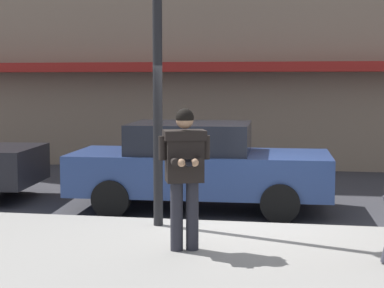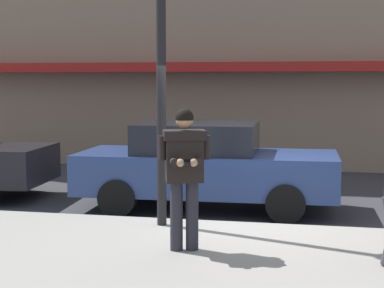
# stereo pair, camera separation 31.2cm
# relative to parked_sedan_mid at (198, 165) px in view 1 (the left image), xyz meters

# --- Properties ---
(ground_plane) EXTENTS (80.00, 80.00, 0.00)m
(ground_plane) POSITION_rel_parked_sedan_mid_xyz_m (0.87, -1.25, -0.79)
(ground_plane) COLOR #333338
(sidewalk) EXTENTS (32.00, 5.30, 0.14)m
(sidewalk) POSITION_rel_parked_sedan_mid_xyz_m (1.87, -4.10, -0.72)
(sidewalk) COLOR gray
(sidewalk) RESTS_ON ground
(curb_paint_line) EXTENTS (28.00, 0.12, 0.01)m
(curb_paint_line) POSITION_rel_parked_sedan_mid_xyz_m (1.87, -1.20, -0.79)
(curb_paint_line) COLOR silver
(curb_paint_line) RESTS_ON ground
(parked_sedan_mid) EXTENTS (4.57, 2.06, 1.54)m
(parked_sedan_mid) POSITION_rel_parked_sedan_mid_xyz_m (0.00, 0.00, 0.00)
(parked_sedan_mid) COLOR navy
(parked_sedan_mid) RESTS_ON ground
(man_texting_on_phone) EXTENTS (0.62, 0.65, 1.81)m
(man_texting_on_phone) POSITION_rel_parked_sedan_mid_xyz_m (0.35, -3.21, 0.46)
(man_texting_on_phone) COLOR #23232B
(man_texting_on_phone) RESTS_ON sidewalk
(street_lamp_post) EXTENTS (0.36, 0.36, 4.88)m
(street_lamp_post) POSITION_rel_parked_sedan_mid_xyz_m (-0.29, -1.90, 2.35)
(street_lamp_post) COLOR black
(street_lamp_post) RESTS_ON sidewalk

